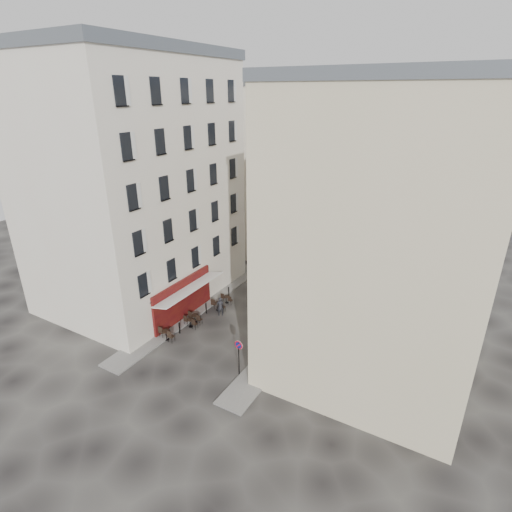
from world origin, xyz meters
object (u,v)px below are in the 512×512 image
Objects in this scene: no_parking_sign at (239,351)px; bistro_table_b at (191,322)px; pedestrian at (220,306)px; bistro_table_a at (167,334)px.

bistro_table_b is at bearing 159.57° from no_parking_sign.
bistro_table_b is at bearing 26.04° from pedestrian.
no_parking_sign is 2.10× the size of bistro_table_b.
no_parking_sign is 1.58× the size of pedestrian.
bistro_table_a is at bearing -101.26° from bistro_table_b.
bistro_table_b is 2.91m from pedestrian.
no_parking_sign is 7.10m from bistro_table_a.
bistro_table_a is 1.12× the size of bistro_table_b.
no_parking_sign reaches higher than bistro_table_b.
bistro_table_a is at bearing 178.93° from no_parking_sign.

